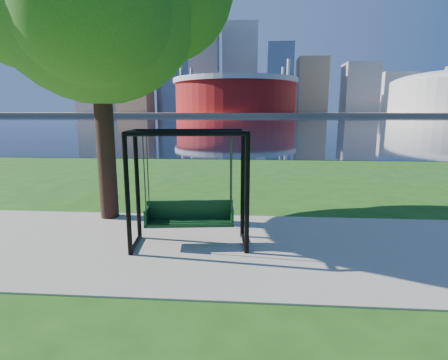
# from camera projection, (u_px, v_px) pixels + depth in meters

# --- Properties ---
(ground) EXTENTS (900.00, 900.00, 0.00)m
(ground) POSITION_uv_depth(u_px,v_px,m) (223.00, 238.00, 7.21)
(ground) COLOR #1E5114
(ground) RESTS_ON ground
(path) EXTENTS (120.00, 4.00, 0.03)m
(path) POSITION_uv_depth(u_px,v_px,m) (221.00, 246.00, 6.72)
(path) COLOR #9E937F
(path) RESTS_ON ground
(river) EXTENTS (900.00, 180.00, 0.02)m
(river) POSITION_uv_depth(u_px,v_px,m) (249.00, 120.00, 107.03)
(river) COLOR black
(river) RESTS_ON ground
(far_bank) EXTENTS (900.00, 228.00, 2.00)m
(far_bank) POSITION_uv_depth(u_px,v_px,m) (250.00, 114.00, 306.49)
(far_bank) COLOR #937F60
(far_bank) RESTS_ON ground
(stadium) EXTENTS (83.00, 83.00, 32.00)m
(stadium) POSITION_uv_depth(u_px,v_px,m) (235.00, 94.00, 235.21)
(stadium) COLOR maroon
(stadium) RESTS_ON far_bank
(skyline) EXTENTS (392.00, 66.00, 96.50)m
(skyline) POSITION_uv_depth(u_px,v_px,m) (246.00, 74.00, 313.23)
(skyline) COLOR gray
(skyline) RESTS_ON far_bank
(swing) EXTENTS (2.27, 1.19, 2.23)m
(swing) POSITION_uv_depth(u_px,v_px,m) (189.00, 192.00, 6.56)
(swing) COLOR black
(swing) RESTS_ON ground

